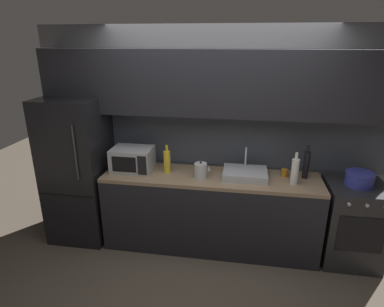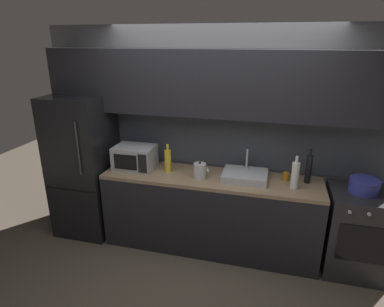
{
  "view_description": "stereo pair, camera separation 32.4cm",
  "coord_description": "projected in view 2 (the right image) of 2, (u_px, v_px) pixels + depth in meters",
  "views": [
    {
      "loc": [
        0.33,
        -2.41,
        2.35
      ],
      "look_at": [
        -0.21,
        0.9,
        1.15
      ],
      "focal_mm": 30.26,
      "sensor_mm": 36.0,
      "label": 1
    },
    {
      "loc": [
        0.64,
        -2.34,
        2.35
      ],
      "look_at": [
        -0.21,
        0.9,
        1.15
      ],
      "focal_mm": 30.26,
      "sensor_mm": 36.0,
      "label": 2
    }
  ],
  "objects": [
    {
      "name": "mug_amber",
      "position": [
        286.0,
        176.0,
        3.49
      ],
      "size": [
        0.07,
        0.07,
        0.09
      ],
      "primitive_type": "cylinder",
      "color": "#B27019",
      "rests_on": "counter_run"
    },
    {
      "name": "refrigerator",
      "position": [
        84.0,
        166.0,
        3.99
      ],
      "size": [
        0.68,
        0.69,
        1.73
      ],
      "color": "black",
      "rests_on": "ground"
    },
    {
      "name": "back_wall",
      "position": [
        217.0,
        114.0,
        3.65
      ],
      "size": [
        4.16,
        0.44,
        2.5
      ],
      "color": "slate",
      "rests_on": "ground"
    },
    {
      "name": "microwave",
      "position": [
        135.0,
        157.0,
        3.79
      ],
      "size": [
        0.46,
        0.35,
        0.27
      ],
      "color": "#A8AAAF",
      "rests_on": "counter_run"
    },
    {
      "name": "counter_run",
      "position": [
        210.0,
        212.0,
        3.75
      ],
      "size": [
        2.42,
        0.6,
        0.9
      ],
      "color": "black",
      "rests_on": "ground"
    },
    {
      "name": "oven_range",
      "position": [
        355.0,
        231.0,
        3.37
      ],
      "size": [
        0.6,
        0.62,
        0.9
      ],
      "color": "#232326",
      "rests_on": "ground"
    },
    {
      "name": "cooking_pot",
      "position": [
        364.0,
        186.0,
        3.2
      ],
      "size": [
        0.28,
        0.28,
        0.15
      ],
      "color": "#333899",
      "rests_on": "oven_range"
    },
    {
      "name": "ground_plane",
      "position": [
        190.0,
        300.0,
        3.08
      ],
      "size": [
        10.0,
        10.0,
        0.0
      ],
      "primitive_type": "plane",
      "color": "#4C4238"
    },
    {
      "name": "sink_basin",
      "position": [
        245.0,
        175.0,
        3.52
      ],
      "size": [
        0.48,
        0.38,
        0.3
      ],
      "color": "#ADAFB5",
      "rests_on": "counter_run"
    },
    {
      "name": "wine_bottle_white",
      "position": [
        295.0,
        175.0,
        3.27
      ],
      "size": [
        0.08,
        0.08,
        0.35
      ],
      "color": "silver",
      "rests_on": "counter_run"
    },
    {
      "name": "wine_bottle_dark",
      "position": [
        309.0,
        169.0,
        3.39
      ],
      "size": [
        0.07,
        0.07,
        0.37
      ],
      "color": "black",
      "rests_on": "counter_run"
    },
    {
      "name": "kettle",
      "position": [
        200.0,
        171.0,
        3.52
      ],
      "size": [
        0.17,
        0.14,
        0.19
      ],
      "color": "#B7BABF",
      "rests_on": "counter_run"
    },
    {
      "name": "wine_bottle_yellow",
      "position": [
        168.0,
        160.0,
        3.69
      ],
      "size": [
        0.08,
        0.08,
        0.33
      ],
      "color": "gold",
      "rests_on": "counter_run"
    }
  ]
}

